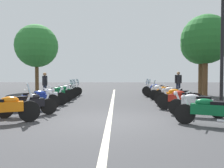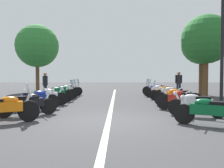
{
  "view_description": "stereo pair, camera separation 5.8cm",
  "coord_description": "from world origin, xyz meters",
  "px_view_note": "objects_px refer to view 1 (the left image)",
  "views": [
    {
      "loc": [
        -7.45,
        -0.25,
        1.47
      ],
      "look_at": [
        4.3,
        0.0,
        1.02
      ],
      "focal_mm": 37.4,
      "sensor_mm": 36.0,
      "label": 1
    },
    {
      "loc": [
        -7.45,
        -0.3,
        1.47
      ],
      "look_at": [
        4.3,
        0.0,
        1.02
      ],
      "focal_mm": 37.4,
      "sensor_mm": 36.0,
      "label": 2
    }
  ],
  "objects_px": {
    "motorcycle_left_row_7": "(69,89)",
    "street_lamp_twin_globe": "(223,27)",
    "motorcycle_left_row_4": "(54,94)",
    "roadside_tree_2": "(206,40)",
    "roadside_tree_0": "(37,46)",
    "motorcycle_left_row_1": "(28,104)",
    "motorcycle_left_row_2": "(36,99)",
    "bystander_0": "(45,83)",
    "motorcycle_right_row_2": "(182,100)",
    "motorcycle_left_row_5": "(60,92)",
    "roadside_tree_1": "(201,45)",
    "motorcycle_left_row_0": "(4,108)",
    "motorcycle_left_row_3": "(45,96)",
    "motorcycle_right_row_1": "(196,104)",
    "bystander_1": "(178,82)",
    "motorcycle_right_row_6": "(160,91)",
    "motorcycle_right_row_5": "(166,92)",
    "motorcycle_right_row_3": "(178,97)",
    "motorcycle_right_row_7": "(157,89)",
    "motorcycle_right_row_0": "(210,111)",
    "motorcycle_left_row_6": "(64,91)"
  },
  "relations": [
    {
      "from": "motorcycle_left_row_2",
      "to": "roadside_tree_2",
      "type": "distance_m",
      "value": 11.64
    },
    {
      "from": "motorcycle_left_row_5",
      "to": "roadside_tree_1",
      "type": "bearing_deg",
      "value": -12.08
    },
    {
      "from": "motorcycle_right_row_6",
      "to": "motorcycle_right_row_3",
      "type": "bearing_deg",
      "value": 116.92
    },
    {
      "from": "motorcycle_left_row_7",
      "to": "motorcycle_right_row_2",
      "type": "height_order",
      "value": "motorcycle_left_row_7"
    },
    {
      "from": "motorcycle_left_row_0",
      "to": "motorcycle_left_row_5",
      "type": "xyz_separation_m",
      "value": [
        6.88,
        -0.02,
        -0.01
      ]
    },
    {
      "from": "roadside_tree_0",
      "to": "roadside_tree_2",
      "type": "bearing_deg",
      "value": -110.74
    },
    {
      "from": "roadside_tree_2",
      "to": "motorcycle_right_row_0",
      "type": "bearing_deg",
      "value": 160.29
    },
    {
      "from": "motorcycle_right_row_3",
      "to": "motorcycle_right_row_5",
      "type": "xyz_separation_m",
      "value": [
        2.7,
        -0.0,
        -0.01
      ]
    },
    {
      "from": "motorcycle_left_row_3",
      "to": "roadside_tree_1",
      "type": "bearing_deg",
      "value": 12.04
    },
    {
      "from": "motorcycle_left_row_0",
      "to": "motorcycle_left_row_7",
      "type": "xyz_separation_m",
      "value": [
        9.47,
        0.0,
        -0.02
      ]
    },
    {
      "from": "motorcycle_right_row_6",
      "to": "street_lamp_twin_globe",
      "type": "distance_m",
      "value": 6.22
    },
    {
      "from": "motorcycle_left_row_4",
      "to": "street_lamp_twin_globe",
      "type": "relative_size",
      "value": 0.37
    },
    {
      "from": "motorcycle_left_row_7",
      "to": "motorcycle_right_row_3",
      "type": "xyz_separation_m",
      "value": [
        -5.49,
        -6.23,
        0.01
      ]
    },
    {
      "from": "motorcycle_left_row_5",
      "to": "roadside_tree_2",
      "type": "bearing_deg",
      "value": -21.59
    },
    {
      "from": "street_lamp_twin_globe",
      "to": "roadside_tree_0",
      "type": "distance_m",
      "value": 15.77
    },
    {
      "from": "motorcycle_right_row_3",
      "to": "roadside_tree_0",
      "type": "xyz_separation_m",
      "value": [
        9.74,
        9.97,
        3.58
      ]
    },
    {
      "from": "motorcycle_left_row_4",
      "to": "roadside_tree_2",
      "type": "distance_m",
      "value": 10.41
    },
    {
      "from": "motorcycle_left_row_7",
      "to": "motorcycle_right_row_1",
      "type": "xyz_separation_m",
      "value": [
        -8.18,
        -6.19,
        -0.01
      ]
    },
    {
      "from": "street_lamp_twin_globe",
      "to": "bystander_1",
      "type": "xyz_separation_m",
      "value": [
        6.3,
        0.17,
        -2.47
      ]
    },
    {
      "from": "motorcycle_left_row_3",
      "to": "motorcycle_left_row_7",
      "type": "height_order",
      "value": "motorcycle_left_row_7"
    },
    {
      "from": "motorcycle_left_row_3",
      "to": "motorcycle_right_row_3",
      "type": "relative_size",
      "value": 0.97
    },
    {
      "from": "motorcycle_right_row_0",
      "to": "motorcycle_left_row_1",
      "type": "bearing_deg",
      "value": 11.79
    },
    {
      "from": "motorcycle_right_row_7",
      "to": "roadside_tree_1",
      "type": "bearing_deg",
      "value": -141.09
    },
    {
      "from": "bystander_0",
      "to": "roadside_tree_2",
      "type": "bearing_deg",
      "value": -35.18
    },
    {
      "from": "motorcycle_left_row_0",
      "to": "motorcycle_left_row_1",
      "type": "height_order",
      "value": "motorcycle_left_row_0"
    },
    {
      "from": "roadside_tree_1",
      "to": "roadside_tree_2",
      "type": "distance_m",
      "value": 1.84
    },
    {
      "from": "motorcycle_right_row_5",
      "to": "street_lamp_twin_globe",
      "type": "xyz_separation_m",
      "value": [
        -3.66,
        -1.59,
        3.01
      ]
    },
    {
      "from": "roadside_tree_2",
      "to": "motorcycle_right_row_1",
      "type": "bearing_deg",
      "value": 157.44
    },
    {
      "from": "motorcycle_left_row_7",
      "to": "motorcycle_right_row_0",
      "type": "relative_size",
      "value": 0.94
    },
    {
      "from": "motorcycle_right_row_6",
      "to": "roadside_tree_2",
      "type": "xyz_separation_m",
      "value": [
        0.58,
        -3.13,
        3.37
      ]
    },
    {
      "from": "motorcycle_left_row_0",
      "to": "motorcycle_right_row_7",
      "type": "relative_size",
      "value": 0.95
    },
    {
      "from": "motorcycle_left_row_3",
      "to": "motorcycle_right_row_1",
      "type": "bearing_deg",
      "value": -45.96
    },
    {
      "from": "motorcycle_right_row_3",
      "to": "bystander_0",
      "type": "xyz_separation_m",
      "value": [
        3.67,
        7.38,
        0.5
      ]
    },
    {
      "from": "motorcycle_left_row_7",
      "to": "street_lamp_twin_globe",
      "type": "relative_size",
      "value": 0.35
    },
    {
      "from": "motorcycle_right_row_7",
      "to": "roadside_tree_0",
      "type": "height_order",
      "value": "roadside_tree_0"
    },
    {
      "from": "motorcycle_left_row_1",
      "to": "motorcycle_left_row_2",
      "type": "bearing_deg",
      "value": 66.07
    },
    {
      "from": "motorcycle_left_row_1",
      "to": "roadside_tree_1",
      "type": "xyz_separation_m",
      "value": [
        9.3,
        -9.41,
        3.28
      ]
    },
    {
      "from": "motorcycle_right_row_2",
      "to": "motorcycle_right_row_3",
      "type": "distance_m",
      "value": 1.37
    },
    {
      "from": "motorcycle_left_row_5",
      "to": "bystander_1",
      "type": "xyz_separation_m",
      "value": [
        2.43,
        -7.63,
        0.54
      ]
    },
    {
      "from": "motorcycle_left_row_2",
      "to": "motorcycle_right_row_1",
      "type": "distance_m",
      "value": 6.3
    },
    {
      "from": "motorcycle_left_row_4",
      "to": "roadside_tree_1",
      "type": "relative_size",
      "value": 0.36
    },
    {
      "from": "motorcycle_left_row_7",
      "to": "roadside_tree_0",
      "type": "bearing_deg",
      "value": 100.77
    },
    {
      "from": "motorcycle_left_row_4",
      "to": "motorcycle_left_row_7",
      "type": "distance_m",
      "value": 4.12
    },
    {
      "from": "motorcycle_right_row_5",
      "to": "motorcycle_left_row_0",
      "type": "bearing_deg",
      "value": 63.19
    },
    {
      "from": "motorcycle_left_row_7",
      "to": "motorcycle_right_row_5",
      "type": "distance_m",
      "value": 6.83
    },
    {
      "from": "motorcycle_left_row_3",
      "to": "motorcycle_right_row_6",
      "type": "relative_size",
      "value": 1.03
    },
    {
      "from": "motorcycle_right_row_2",
      "to": "roadside_tree_0",
      "type": "distance_m",
      "value": 15.24
    },
    {
      "from": "motorcycle_left_row_3",
      "to": "motorcycle_left_row_6",
      "type": "height_order",
      "value": "motorcycle_left_row_6"
    },
    {
      "from": "bystander_0",
      "to": "bystander_1",
      "type": "bearing_deg",
      "value": -30.71
    },
    {
      "from": "bystander_1",
      "to": "motorcycle_left_row_2",
      "type": "bearing_deg",
      "value": -65.34
    }
  ]
}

